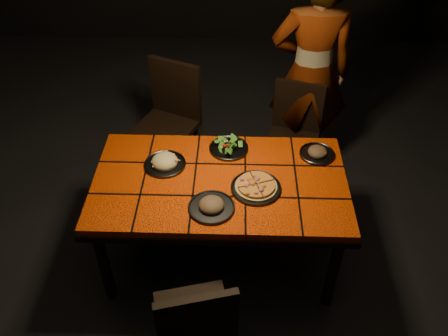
{
  "coord_description": "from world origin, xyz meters",
  "views": [
    {
      "loc": [
        0.09,
        -2.19,
        2.77
      ],
      "look_at": [
        0.02,
        0.03,
        0.82
      ],
      "focal_mm": 38.0,
      "sensor_mm": 36.0,
      "label": 1
    }
  ],
  "objects_px": {
    "chair_near": "(196,324)",
    "plate_pizza": "(256,187)",
    "chair_far_right": "(294,129)",
    "chair_far_left": "(170,114)",
    "plate_pasta": "(165,162)",
    "dining_table": "(220,189)",
    "diner": "(311,73)"
  },
  "relations": [
    {
      "from": "diner",
      "to": "dining_table",
      "type": "bearing_deg",
      "value": 59.45
    },
    {
      "from": "dining_table",
      "to": "chair_far_left",
      "type": "xyz_separation_m",
      "value": [
        -0.44,
        0.98,
        -0.11
      ]
    },
    {
      "from": "chair_far_right",
      "to": "diner",
      "type": "distance_m",
      "value": 0.45
    },
    {
      "from": "chair_far_right",
      "to": "chair_far_left",
      "type": "bearing_deg",
      "value": -170.24
    },
    {
      "from": "chair_near",
      "to": "chair_far_right",
      "type": "relative_size",
      "value": 1.02
    },
    {
      "from": "chair_near",
      "to": "chair_far_left",
      "type": "height_order",
      "value": "chair_far_left"
    },
    {
      "from": "chair_far_left",
      "to": "plate_pasta",
      "type": "distance_m",
      "value": 0.88
    },
    {
      "from": "chair_near",
      "to": "plate_pizza",
      "type": "xyz_separation_m",
      "value": [
        0.32,
        0.79,
        0.26
      ]
    },
    {
      "from": "chair_far_left",
      "to": "plate_pasta",
      "type": "height_order",
      "value": "chair_far_left"
    },
    {
      "from": "chair_near",
      "to": "chair_far_right",
      "type": "xyz_separation_m",
      "value": [
        0.66,
        1.75,
        -0.01
      ]
    },
    {
      "from": "chair_near",
      "to": "plate_pasta",
      "type": "relative_size",
      "value": 3.27
    },
    {
      "from": "chair_near",
      "to": "plate_pasta",
      "type": "bearing_deg",
      "value": -89.11
    },
    {
      "from": "plate_pizza",
      "to": "chair_far_left",
      "type": "bearing_deg",
      "value": 122.18
    },
    {
      "from": "dining_table",
      "to": "plate_pasta",
      "type": "distance_m",
      "value": 0.4
    },
    {
      "from": "chair_near",
      "to": "chair_far_right",
      "type": "bearing_deg",
      "value": -124.75
    },
    {
      "from": "chair_far_right",
      "to": "dining_table",
      "type": "bearing_deg",
      "value": -107.3
    },
    {
      "from": "chair_far_right",
      "to": "diner",
      "type": "relative_size",
      "value": 0.49
    },
    {
      "from": "chair_far_left",
      "to": "diner",
      "type": "relative_size",
      "value": 0.55
    },
    {
      "from": "chair_near",
      "to": "plate_pizza",
      "type": "relative_size",
      "value": 2.69
    },
    {
      "from": "chair_far_right",
      "to": "plate_pizza",
      "type": "bearing_deg",
      "value": -94.22
    },
    {
      "from": "chair_near",
      "to": "diner",
      "type": "xyz_separation_m",
      "value": [
        0.77,
        1.97,
        0.38
      ]
    },
    {
      "from": "plate_pizza",
      "to": "dining_table",
      "type": "bearing_deg",
      "value": 160.92
    },
    {
      "from": "dining_table",
      "to": "chair_far_right",
      "type": "height_order",
      "value": "chair_far_right"
    },
    {
      "from": "dining_table",
      "to": "chair_near",
      "type": "relative_size",
      "value": 1.81
    },
    {
      "from": "plate_pasta",
      "to": "diner",
      "type": "bearing_deg",
      "value": 43.29
    },
    {
      "from": "chair_far_left",
      "to": "diner",
      "type": "height_order",
      "value": "diner"
    },
    {
      "from": "chair_far_left",
      "to": "plate_pizza",
      "type": "height_order",
      "value": "chair_far_left"
    },
    {
      "from": "diner",
      "to": "plate_pasta",
      "type": "relative_size",
      "value": 6.5
    },
    {
      "from": "dining_table",
      "to": "plate_pizza",
      "type": "xyz_separation_m",
      "value": [
        0.23,
        -0.08,
        0.1
      ]
    },
    {
      "from": "plate_pizza",
      "to": "chair_far_right",
      "type": "bearing_deg",
      "value": 70.69
    },
    {
      "from": "diner",
      "to": "plate_pizza",
      "type": "height_order",
      "value": "diner"
    },
    {
      "from": "dining_table",
      "to": "chair_far_left",
      "type": "bearing_deg",
      "value": 114.23
    }
  ]
}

